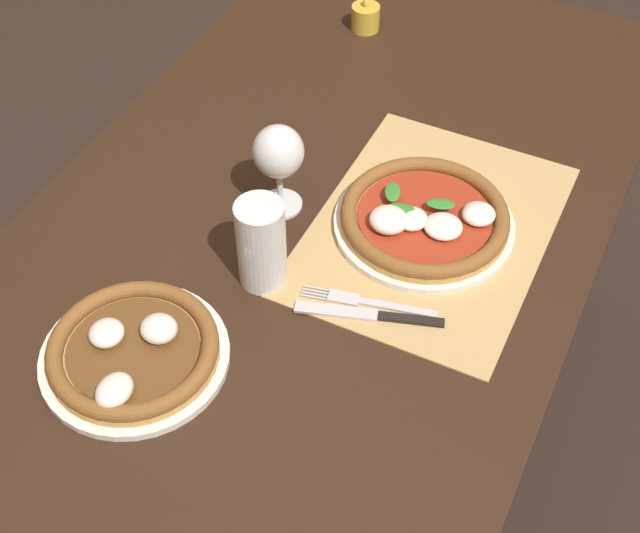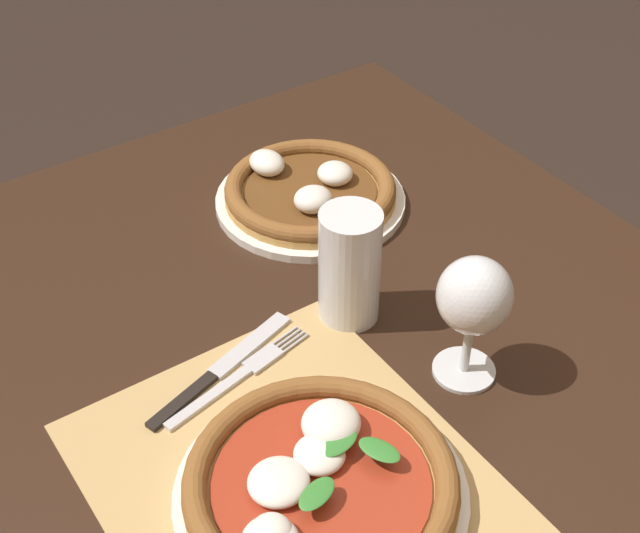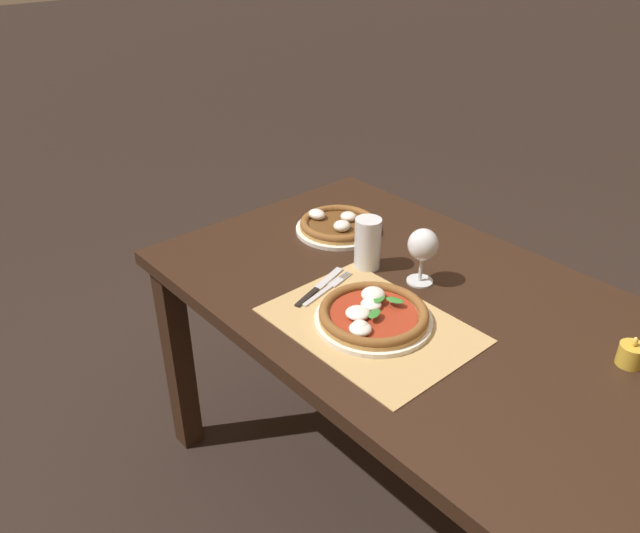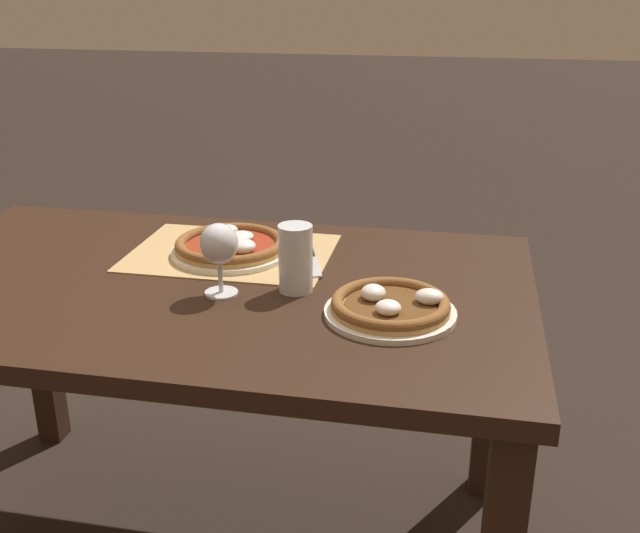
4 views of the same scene
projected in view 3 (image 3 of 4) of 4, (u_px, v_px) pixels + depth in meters
ground_plane at (404, 499)px, 1.95m from camera, size 24.00×24.00×0.00m
dining_table at (421, 333)px, 1.62m from camera, size 1.44×0.86×0.74m
paper_placemat at (370, 325)px, 1.48m from camera, size 0.48×0.35×0.00m
pizza_near at (373, 315)px, 1.48m from camera, size 0.28×0.28×0.05m
pizza_far at (338, 225)px, 1.90m from camera, size 0.26×0.26×0.05m
wine_glass at (423, 247)px, 1.60m from camera, size 0.08×0.08×0.16m
pint_glass at (368, 244)px, 1.69m from camera, size 0.07×0.07×0.15m
fork at (328, 288)px, 1.61m from camera, size 0.06×0.20×0.00m
knife at (320, 286)px, 1.62m from camera, size 0.08×0.21×0.01m
votive_candle at (631, 355)px, 1.35m from camera, size 0.06×0.06×0.07m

